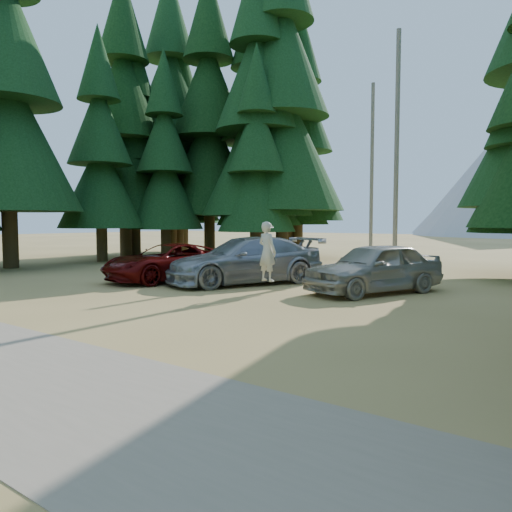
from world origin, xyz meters
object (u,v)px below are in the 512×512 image
(log_left, at_px, (252,264))
(red_pickup, at_px, (168,262))
(frisbee_player, at_px, (267,251))
(silver_minivan_center, at_px, (245,260))
(silver_minivan_right, at_px, (374,268))
(log_mid, at_px, (343,269))
(log_right, at_px, (371,276))

(log_left, bearing_deg, red_pickup, -101.50)
(red_pickup, xyz_separation_m, frisbee_player, (5.08, -0.34, 0.64))
(silver_minivan_center, distance_m, frisbee_player, 2.59)
(red_pickup, relative_size, frisbee_player, 2.70)
(red_pickup, distance_m, log_left, 6.92)
(red_pickup, xyz_separation_m, log_left, (-1.03, 6.81, -0.59))
(red_pickup, distance_m, silver_minivan_right, 8.13)
(silver_minivan_center, xyz_separation_m, log_mid, (1.02, 6.06, -0.76))
(red_pickup, height_order, log_left, red_pickup)
(log_right, bearing_deg, silver_minivan_right, -80.76)
(red_pickup, bearing_deg, silver_minivan_center, 29.58)
(red_pickup, height_order, log_mid, red_pickup)
(log_mid, height_order, log_right, log_right)
(log_left, relative_size, log_right, 0.83)
(red_pickup, relative_size, silver_minivan_center, 0.87)
(log_mid, distance_m, log_right, 3.04)
(log_left, height_order, log_mid, log_left)
(red_pickup, bearing_deg, log_left, 107.79)
(red_pickup, relative_size, log_left, 1.25)
(silver_minivan_center, xyz_separation_m, silver_minivan_right, (4.94, 0.59, -0.05))
(frisbee_player, height_order, log_mid, frisbee_player)
(log_left, bearing_deg, log_right, -32.77)
(red_pickup, height_order, log_right, red_pickup)
(silver_minivan_center, distance_m, log_mid, 6.19)
(silver_minivan_right, relative_size, log_right, 0.96)
(log_left, bearing_deg, frisbee_player, -69.56)
(silver_minivan_center, height_order, log_mid, silver_minivan_center)
(frisbee_player, xyz_separation_m, log_mid, (-1.06, 7.51, -1.25))
(silver_minivan_right, distance_m, log_right, 3.89)
(silver_minivan_center, bearing_deg, red_pickup, -135.03)
(silver_minivan_center, bearing_deg, log_right, 75.46)
(frisbee_player, height_order, log_left, frisbee_player)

